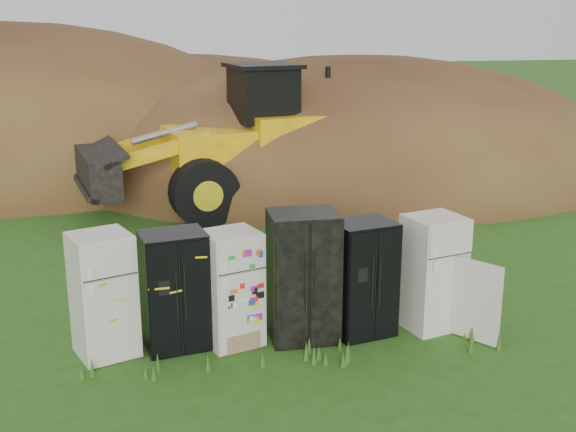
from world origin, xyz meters
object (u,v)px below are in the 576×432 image
at_px(fridge_black_side, 175,291).
at_px(fridge_sticker, 232,288).
at_px(fridge_leftmost, 103,295).
at_px(wheel_loader, 229,139).
at_px(fridge_black_right, 362,278).
at_px(fridge_open_door, 432,272).
at_px(fridge_dark_mid, 303,276).

bearing_deg(fridge_black_side, fridge_sticker, -12.82).
bearing_deg(fridge_leftmost, wheel_loader, 49.36).
distance_m(fridge_leftmost, fridge_black_right, 3.76).
bearing_deg(fridge_black_right, fridge_leftmost, 167.42).
bearing_deg(fridge_sticker, fridge_black_side, 159.16).
bearing_deg(wheel_loader, fridge_black_right, -93.01).
distance_m(fridge_sticker, fridge_open_door, 3.07).
bearing_deg(fridge_black_right, wheel_loader, 86.07).
height_order(fridge_leftmost, fridge_sticker, fridge_leftmost).
distance_m(fridge_dark_mid, fridge_open_door, 2.01).
relative_size(fridge_dark_mid, wheel_loader, 0.27).
distance_m(fridge_black_right, wheel_loader, 7.62).
relative_size(fridge_sticker, fridge_black_right, 0.97).
height_order(fridge_open_door, wheel_loader, wheel_loader).
relative_size(fridge_leftmost, fridge_open_door, 1.01).
height_order(fridge_leftmost, fridge_black_side, fridge_leftmost).
relative_size(fridge_sticker, fridge_dark_mid, 0.88).
bearing_deg(fridge_sticker, fridge_open_door, -18.72).
relative_size(fridge_leftmost, wheel_loader, 0.24).
distance_m(fridge_leftmost, wheel_loader, 7.97).
relative_size(fridge_leftmost, fridge_black_right, 1.02).
relative_size(fridge_black_side, fridge_black_right, 0.99).
distance_m(fridge_black_side, fridge_open_door, 3.88).
bearing_deg(fridge_open_door, fridge_dark_mid, 164.61).
bearing_deg(wheel_loader, fridge_dark_mid, -99.86).
distance_m(fridge_black_side, fridge_black_right, 2.77).
bearing_deg(wheel_loader, fridge_leftmost, -120.98).
height_order(fridge_black_right, wheel_loader, wheel_loader).
bearing_deg(fridge_open_door, fridge_sticker, 164.22).
xyz_separation_m(fridge_sticker, fridge_open_door, (3.06, -0.02, 0.03)).
bearing_deg(fridge_open_door, fridge_black_right, 164.45).
bearing_deg(fridge_leftmost, fridge_black_side, -18.64).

